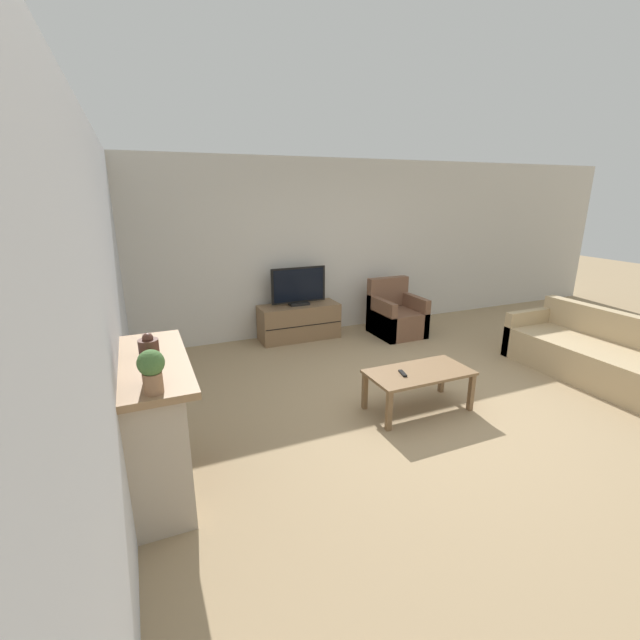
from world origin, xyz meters
TOP-DOWN VIEW (x-y plane):
  - ground_plane at (0.00, 0.00)m, footprint 24.00×24.00m
  - wall_back at (0.00, 2.87)m, footprint 12.00×0.06m
  - wall_left at (-3.02, 0.00)m, footprint 0.06×12.00m
  - fireplace at (-2.79, -0.25)m, footprint 0.50×1.34m
  - mantel_vase_left at (-2.77, -0.65)m, footprint 0.12×0.12m
  - mantel_clock at (-2.77, -0.12)m, footprint 0.08×0.11m
  - potted_plant at (-2.77, -0.82)m, footprint 0.16×0.16m
  - tv_stand at (-0.57, 2.57)m, footprint 1.23×0.47m
  - tv at (-0.57, 2.57)m, footprint 0.86×0.18m
  - armchair at (0.93, 2.16)m, footprint 0.70×0.76m
  - coffee_table at (-0.24, -0.06)m, footprint 1.08×0.55m
  - remote at (-0.44, -0.06)m, footprint 0.07×0.16m
  - couch at (2.27, -0.38)m, footprint 0.88×2.31m

SIDE VIEW (x-z plane):
  - ground_plane at x=0.00m, z-range 0.00..0.00m
  - couch at x=2.27m, z-range -0.12..0.66m
  - tv_stand at x=-0.57m, z-range 0.00..0.54m
  - armchair at x=0.93m, z-range -0.15..0.72m
  - coffee_table at x=-0.24m, z-range 0.16..0.59m
  - remote at x=-0.44m, z-range 0.43..0.45m
  - fireplace at x=-2.79m, z-range 0.01..1.04m
  - tv at x=-0.57m, z-range 0.52..1.10m
  - mantel_clock at x=-2.77m, z-range 1.03..1.18m
  - mantel_vase_left at x=-2.77m, z-range 1.02..1.35m
  - potted_plant at x=-2.77m, z-range 1.05..1.33m
  - wall_back at x=0.00m, z-range 0.00..2.70m
  - wall_left at x=-3.02m, z-range 0.00..2.70m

